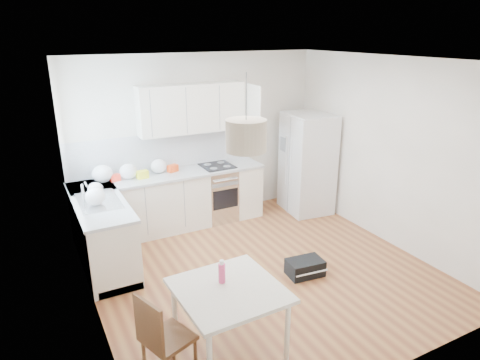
{
  "coord_description": "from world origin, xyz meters",
  "views": [
    {
      "loc": [
        -2.57,
        -4.27,
        3.01
      ],
      "look_at": [
        -0.12,
        0.4,
        1.17
      ],
      "focal_mm": 32.0,
      "sensor_mm": 36.0,
      "label": 1
    }
  ],
  "objects_px": {
    "gym_bag": "(305,267)",
    "dining_table": "(229,296)",
    "refrigerator": "(307,163)",
    "dining_chair": "(169,336)"
  },
  "relations": [
    {
      "from": "gym_bag",
      "to": "dining_table",
      "type": "bearing_deg",
      "value": -145.03
    },
    {
      "from": "refrigerator",
      "to": "dining_table",
      "type": "distance_m",
      "value": 3.86
    },
    {
      "from": "refrigerator",
      "to": "dining_table",
      "type": "bearing_deg",
      "value": -130.49
    },
    {
      "from": "refrigerator",
      "to": "dining_chair",
      "type": "xyz_separation_m",
      "value": [
        -3.43,
        -2.65,
        -0.4
      ]
    },
    {
      "from": "dining_chair",
      "to": "gym_bag",
      "type": "bearing_deg",
      "value": 2.78
    },
    {
      "from": "dining_table",
      "to": "gym_bag",
      "type": "bearing_deg",
      "value": 27.11
    },
    {
      "from": "dining_chair",
      "to": "refrigerator",
      "type": "bearing_deg",
      "value": 18.48
    },
    {
      "from": "dining_chair",
      "to": "dining_table",
      "type": "bearing_deg",
      "value": -17.36
    },
    {
      "from": "gym_bag",
      "to": "refrigerator",
      "type": "bearing_deg",
      "value": 59.92
    },
    {
      "from": "refrigerator",
      "to": "gym_bag",
      "type": "distance_m",
      "value": 2.34
    }
  ]
}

